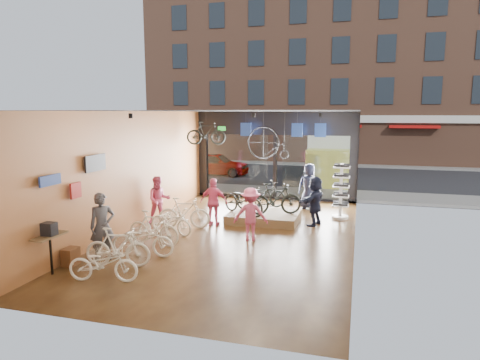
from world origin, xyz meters
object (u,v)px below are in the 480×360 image
at_px(display_bike_right, 261,195).
at_px(hung_bike, 206,133).
at_px(street_car, 216,164).
at_px(customer_0, 102,226).
at_px(display_bike_mid, 275,199).
at_px(sunglasses_rack, 341,191).
at_px(customer_4, 309,186).
at_px(floor_bike_2, 143,240).
at_px(display_bike_left, 243,200).
at_px(penny_farthing, 270,144).
at_px(customer_5, 315,201).
at_px(customer_2, 214,202).
at_px(floor_bike_1, 118,247).
at_px(display_platform, 264,217).
at_px(customer_1, 159,200).
at_px(customer_3, 251,214).
at_px(floor_bike_0, 103,263).
at_px(floor_bike_5, 184,213).
at_px(floor_bike_4, 171,221).
at_px(floor_bike_3, 153,228).
at_px(box_truck, 333,157).

bearing_deg(display_bike_right, hung_bike, 25.02).
distance_m(street_car, customer_0, 15.14).
relative_size(display_bike_mid, sunglasses_rack, 0.92).
distance_m(street_car, customer_4, 10.07).
distance_m(floor_bike_2, display_bike_left, 4.41).
bearing_deg(penny_farthing, customer_4, -10.64).
bearing_deg(customer_5, customer_2, -53.97).
xyz_separation_m(street_car, floor_bike_1, (2.71, -15.36, -0.19)).
bearing_deg(penny_farthing, customer_0, -110.04).
bearing_deg(floor_bike_2, street_car, 5.04).
relative_size(display_bike_right, hung_bike, 1.18).
relative_size(display_bike_left, customer_4, 1.04).
xyz_separation_m(display_bike_right, customer_5, (2.00, -0.68, 0.04)).
bearing_deg(display_platform, penny_farthing, 97.72).
relative_size(customer_1, customer_4, 0.90).
distance_m(floor_bike_1, customer_3, 3.99).
height_order(floor_bike_0, display_bike_right, display_bike_right).
bearing_deg(floor_bike_5, display_bike_mid, -73.79).
height_order(customer_2, customer_5, customer_5).
height_order(street_car, customer_1, customer_1).
distance_m(display_bike_right, customer_5, 2.11).
bearing_deg(customer_2, customer_3, 140.92).
xyz_separation_m(display_bike_left, display_bike_mid, (1.06, 0.22, 0.06)).
bearing_deg(floor_bike_4, floor_bike_5, 6.42).
height_order(customer_1, customer_3, customer_1).
distance_m(floor_bike_1, floor_bike_5, 3.72).
bearing_deg(customer_4, floor_bike_1, 67.18).
height_order(floor_bike_5, display_bike_left, display_bike_left).
relative_size(floor_bike_5, display_bike_right, 0.91).
height_order(floor_bike_2, display_bike_left, display_bike_left).
xyz_separation_m(display_bike_left, customer_1, (-2.76, -0.85, 0.02)).
height_order(floor_bike_4, customer_5, customer_5).
bearing_deg(hung_bike, floor_bike_1, 167.16).
height_order(floor_bike_3, display_platform, floor_bike_3).
bearing_deg(display_bike_mid, customer_0, 120.86).
bearing_deg(penny_farthing, floor_bike_3, -108.90).
bearing_deg(customer_2, hung_bike, -66.02).
xyz_separation_m(floor_bike_4, display_bike_left, (1.80, 1.98, 0.37)).
relative_size(street_car, customer_2, 2.50).
bearing_deg(display_bike_left, floor_bike_5, 157.67).
xyz_separation_m(floor_bike_2, customer_0, (-0.86, -0.50, 0.43)).
relative_size(box_truck, customer_5, 4.32).
bearing_deg(customer_4, floor_bike_3, 60.67).
height_order(display_bike_mid, sunglasses_rack, sunglasses_rack).
xyz_separation_m(floor_bike_1, display_bike_left, (1.85, 4.94, 0.30)).
xyz_separation_m(floor_bike_2, customer_4, (3.57, 6.81, 0.45)).
bearing_deg(hung_bike, customer_5, -132.18).
xyz_separation_m(display_bike_right, customer_3, (0.35, -2.94, -0.00)).
relative_size(floor_bike_3, display_bike_right, 0.88).
height_order(floor_bike_3, customer_4, customer_4).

